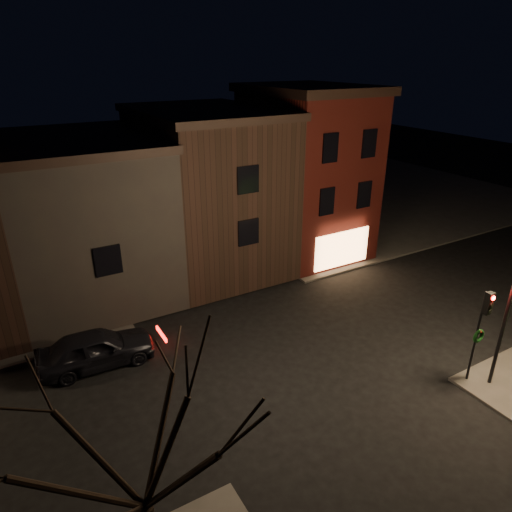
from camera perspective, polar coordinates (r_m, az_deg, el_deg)
The scene contains 8 objects.
ground at distance 20.81m, azimuth 2.92°, elevation -12.08°, with size 120.00×120.00×0.00m, color black.
sidewalk_far_right at distance 46.57m, azimuth 10.41°, elevation 8.23°, with size 30.00×30.00×0.12m, color #2D2B28.
corner_building at distance 30.02m, azimuth 6.25°, elevation 10.53°, with size 6.50×8.50×10.50m.
row_building_a at distance 27.85m, azimuth -6.09°, elevation 8.30°, with size 7.30×10.30×9.40m.
row_building_b at distance 26.04m, azimuth -20.76°, elevation 4.63°, with size 7.80×10.30×8.40m.
traffic_signal at distance 19.60m, azimuth 26.41°, elevation -7.54°, with size 0.58×0.38×4.05m.
bare_tree_left at distance 9.85m, azimuth -14.94°, elevation -20.31°, with size 5.60×5.60×7.50m.
parked_car_a at distance 20.81m, azimuth -19.35°, elevation -10.86°, with size 1.93×4.80×1.64m, color black.
Camera 1 is at (-9.35, -14.08, 12.15)m, focal length 32.00 mm.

